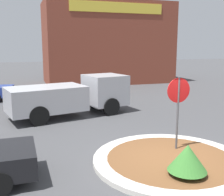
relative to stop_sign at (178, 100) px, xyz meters
name	(u,v)px	position (x,y,z in m)	size (l,w,h in m)	color
ground_plane	(170,162)	(-0.60, -0.67, -1.82)	(120.00, 120.00, 0.00)	#474749
traffic_island	(170,160)	(-0.60, -0.67, -1.75)	(4.84, 4.84, 0.15)	beige
stop_sign	(178,100)	(0.00, 0.00, 0.00)	(0.82, 0.07, 2.58)	#4C4C51
island_shrub	(188,158)	(-0.78, -1.84, -1.18)	(1.06, 1.06, 0.85)	brown
utility_truck	(71,95)	(-2.43, 6.25, -0.75)	(6.46, 3.37, 2.02)	#B2B2B7
storefront_building	(107,43)	(3.58, 19.18, 2.04)	(12.20, 6.07, 7.71)	brown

